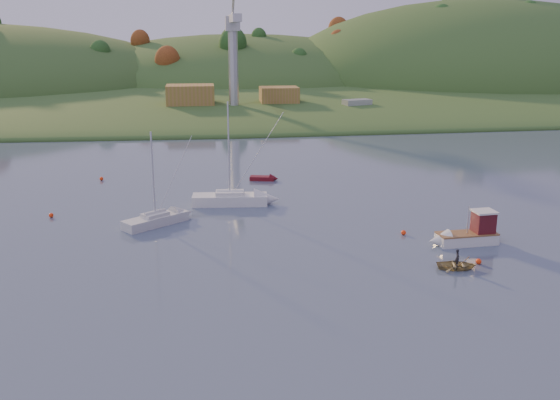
{
  "coord_description": "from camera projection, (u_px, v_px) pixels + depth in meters",
  "views": [
    {
      "loc": [
        -5.92,
        -24.87,
        19.87
      ],
      "look_at": [
        1.55,
        33.3,
        3.69
      ],
      "focal_mm": 40.0,
      "sensor_mm": 36.0,
      "label": 1
    }
  ],
  "objects": [
    {
      "name": "far_shore",
      "position": [
        214.0,
        80.0,
        249.7
      ],
      "size": [
        620.0,
        220.0,
        1.5
      ],
      "primitive_type": "cube",
      "color": "#2C4B1E",
      "rests_on": "ground"
    },
    {
      "name": "shore_slope",
      "position": [
        219.0,
        97.0,
        187.55
      ],
      "size": [
        640.0,
        150.0,
        7.0
      ],
      "primitive_type": "ellipsoid",
      "color": "#2C4B1E",
      "rests_on": "ground"
    },
    {
      "name": "hill_center",
      "position": [
        242.0,
        84.0,
        231.8
      ],
      "size": [
        140.0,
        120.0,
        36.0
      ],
      "primitive_type": "ellipsoid",
      "color": "#2C4B1E",
      "rests_on": "ground"
    },
    {
      "name": "hill_right",
      "position": [
        477.0,
        85.0,
        227.91
      ],
      "size": [
        150.0,
        130.0,
        60.0
      ],
      "primitive_type": "ellipsoid",
      "color": "#2C4B1E",
      "rests_on": "ground"
    },
    {
      "name": "hillside_trees",
      "position": [
        217.0,
        90.0,
        206.67
      ],
      "size": [
        280.0,
        50.0,
        32.0
      ],
      "primitive_type": null,
      "color": "#224117",
      "rests_on": "ground"
    },
    {
      "name": "wharf",
      "position": [
        247.0,
        110.0,
        146.73
      ],
      "size": [
        42.0,
        16.0,
        2.4
      ],
      "primitive_type": "cube",
      "color": "slate",
      "rests_on": "ground"
    },
    {
      "name": "shed_west",
      "position": [
        190.0,
        95.0,
        145.13
      ],
      "size": [
        11.0,
        8.0,
        4.8
      ],
      "primitive_type": "cube",
      "color": "olive",
      "rests_on": "wharf"
    },
    {
      "name": "shed_east",
      "position": [
        279.0,
        95.0,
        148.78
      ],
      "size": [
        9.0,
        7.0,
        4.0
      ],
      "primitive_type": "cube",
      "color": "olive",
      "rests_on": "wharf"
    },
    {
      "name": "dock_crane",
      "position": [
        233.0,
        41.0,
        138.66
      ],
      "size": [
        3.2,
        28.0,
        20.3
      ],
      "color": "#B7B7BC",
      "rests_on": "wharf"
    },
    {
      "name": "fishing_boat",
      "position": [
        463.0,
        235.0,
        59.18
      ],
      "size": [
        6.83,
        2.53,
        4.28
      ],
      "rotation": [
        0.0,
        0.0,
        3.21
      ],
      "color": "silver",
      "rests_on": "ground"
    },
    {
      "name": "sailboat_near",
      "position": [
        155.0,
        219.0,
        65.05
      ],
      "size": [
        6.9,
        6.06,
        9.85
      ],
      "rotation": [
        0.0,
        0.0,
        0.67
      ],
      "color": "silver",
      "rests_on": "ground"
    },
    {
      "name": "sailboat_far",
      "position": [
        230.0,
        198.0,
        72.58
      ],
      "size": [
        8.82,
        3.24,
        11.99
      ],
      "rotation": [
        0.0,
        0.0,
        -0.08
      ],
      "color": "silver",
      "rests_on": "ground"
    },
    {
      "name": "canoe",
      "position": [
        457.0,
        265.0,
        53.22
      ],
      "size": [
        3.68,
        2.9,
        0.69
      ],
      "primitive_type": "imported",
      "rotation": [
        0.0,
        0.0,
        1.4
      ],
      "color": "tan",
      "rests_on": "ground"
    },
    {
      "name": "paddler",
      "position": [
        457.0,
        261.0,
        53.11
      ],
      "size": [
        0.45,
        0.61,
        1.52
      ],
      "primitive_type": "imported",
      "rotation": [
        0.0,
        0.0,
        1.4
      ],
      "color": "black",
      "rests_on": "ground"
    },
    {
      "name": "red_tender",
      "position": [
        268.0,
        178.0,
        84.32
      ],
      "size": [
        4.03,
        2.14,
        1.3
      ],
      "rotation": [
        0.0,
        0.0,
        -0.23
      ],
      "color": "#5B0D15",
      "rests_on": "ground"
    },
    {
      "name": "work_vessel",
      "position": [
        357.0,
        110.0,
        146.01
      ],
      "size": [
        15.88,
        9.06,
        3.86
      ],
      "rotation": [
        0.0,
        0.0,
        0.26
      ],
      "color": "slate",
      "rests_on": "ground"
    },
    {
      "name": "buoy_0",
      "position": [
        479.0,
        261.0,
        54.32
      ],
      "size": [
        0.5,
        0.5,
        0.5
      ],
      "primitive_type": "sphere",
      "color": "#FF370D",
      "rests_on": "ground"
    },
    {
      "name": "buoy_1",
      "position": [
        404.0,
        233.0,
        62.01
      ],
      "size": [
        0.5,
        0.5,
        0.5
      ],
      "primitive_type": "sphere",
      "color": "#FF370D",
      "rests_on": "ground"
    },
    {
      "name": "buoy_2",
      "position": [
        51.0,
        215.0,
        67.76
      ],
      "size": [
        0.5,
        0.5,
        0.5
      ],
      "primitive_type": "sphere",
      "color": "#FF370D",
      "rests_on": "ground"
    },
    {
      "name": "buoy_3",
      "position": [
        101.0,
        179.0,
        84.24
      ],
      "size": [
        0.5,
        0.5,
        0.5
      ],
      "primitive_type": "sphere",
      "color": "#FF370D",
      "rests_on": "ground"
    }
  ]
}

